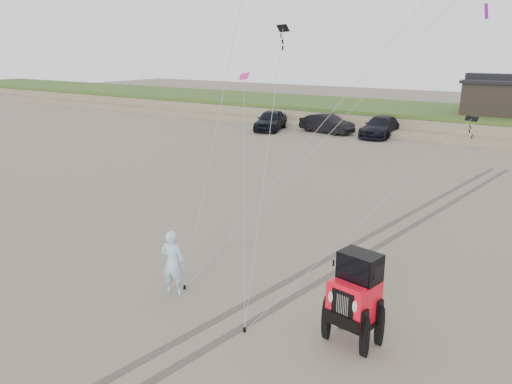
{
  "coord_description": "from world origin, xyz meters",
  "views": [
    {
      "loc": [
        7.99,
        -10.2,
        7.19
      ],
      "look_at": [
        -0.73,
        3.0,
        2.6
      ],
      "focal_mm": 35.0,
      "sensor_mm": 36.0,
      "label": 1
    }
  ],
  "objects_px": {
    "truck_a": "(271,120)",
    "jeep": "(353,308)",
    "man": "(173,262)",
    "truck_b": "(327,124)",
    "cabin": "(504,96)",
    "truck_c": "(380,127)"
  },
  "relations": [
    {
      "from": "truck_a",
      "to": "jeep",
      "type": "xyz_separation_m",
      "value": [
        19.56,
        -27.63,
        0.05
      ]
    },
    {
      "from": "man",
      "to": "truck_a",
      "type": "bearing_deg",
      "value": -80.67
    },
    {
      "from": "truck_b",
      "to": "man",
      "type": "distance_m",
      "value": 30.92
    },
    {
      "from": "truck_a",
      "to": "man",
      "type": "relative_size",
      "value": 2.62
    },
    {
      "from": "truck_a",
      "to": "jeep",
      "type": "distance_m",
      "value": 33.86
    },
    {
      "from": "cabin",
      "to": "truck_c",
      "type": "relative_size",
      "value": 1.12
    },
    {
      "from": "cabin",
      "to": "truck_c",
      "type": "bearing_deg",
      "value": -140.23
    },
    {
      "from": "jeep",
      "to": "man",
      "type": "relative_size",
      "value": 2.54
    },
    {
      "from": "truck_a",
      "to": "truck_b",
      "type": "relative_size",
      "value": 1.07
    },
    {
      "from": "truck_b",
      "to": "man",
      "type": "bearing_deg",
      "value": -152.18
    },
    {
      "from": "truck_a",
      "to": "truck_c",
      "type": "relative_size",
      "value": 0.92
    },
    {
      "from": "truck_a",
      "to": "jeep",
      "type": "bearing_deg",
      "value": -71.31
    },
    {
      "from": "cabin",
      "to": "truck_a",
      "type": "height_order",
      "value": "cabin"
    },
    {
      "from": "truck_c",
      "to": "man",
      "type": "bearing_deg",
      "value": -84.48
    },
    {
      "from": "truck_a",
      "to": "cabin",
      "type": "bearing_deg",
      "value": 10.32
    },
    {
      "from": "truck_c",
      "to": "jeep",
      "type": "relative_size",
      "value": 1.12
    },
    {
      "from": "truck_b",
      "to": "man",
      "type": "relative_size",
      "value": 2.45
    },
    {
      "from": "truck_a",
      "to": "truck_c",
      "type": "xyz_separation_m",
      "value": [
        9.47,
        2.15,
        -0.07
      ]
    },
    {
      "from": "truck_b",
      "to": "jeep",
      "type": "bearing_deg",
      "value": -142.51
    },
    {
      "from": "truck_c",
      "to": "truck_a",
      "type": "bearing_deg",
      "value": -170.19
    },
    {
      "from": "truck_a",
      "to": "man",
      "type": "xyz_separation_m",
      "value": [
        13.99,
        -28.13,
        0.11
      ]
    },
    {
      "from": "truck_c",
      "to": "jeep",
      "type": "bearing_deg",
      "value": -74.26
    }
  ]
}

